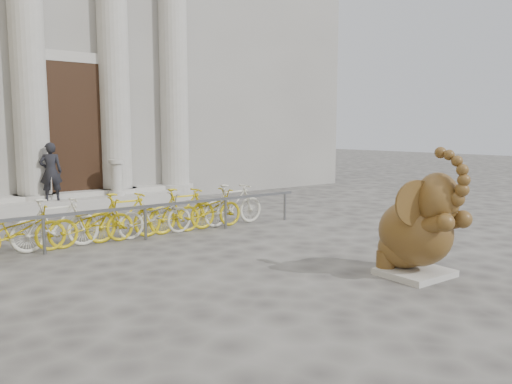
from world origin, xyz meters
TOP-DOWN VIEW (x-y plane):
  - ground at (0.00, 0.00)m, footprint 80.00×80.00m
  - classical_building at (0.00, 14.93)m, footprint 22.00×10.70m
  - entrance_steps at (0.00, 9.40)m, footprint 6.00×1.20m
  - elephant_statue at (1.95, -0.40)m, footprint 1.35×1.49m
  - bike_rack at (-0.33, 4.81)m, footprint 8.00×0.53m
  - pedestrian at (-0.91, 9.18)m, footprint 0.66×0.52m
  - balustrade_post at (0.90, 9.10)m, footprint 0.43×0.43m

SIDE VIEW (x-z plane):
  - ground at x=0.00m, z-range 0.00..0.00m
  - entrance_steps at x=0.00m, z-range 0.00..0.36m
  - bike_rack at x=-0.33m, z-range 0.00..1.00m
  - elephant_statue at x=1.95m, z-range -0.27..1.74m
  - balustrade_post at x=0.90m, z-range 0.32..1.37m
  - pedestrian at x=-0.91m, z-range 0.36..1.94m
  - classical_building at x=0.00m, z-range -0.02..11.98m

